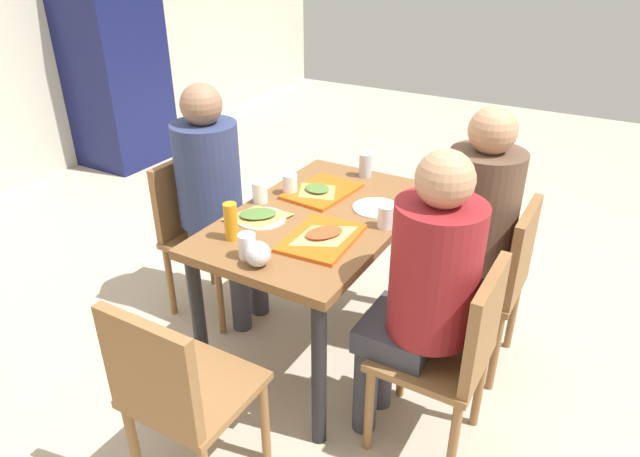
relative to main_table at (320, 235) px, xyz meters
The scene contains 24 objects.
ground_plane 0.65m from the main_table, ahead, with size 10.00×10.00×0.02m, color #B7A893.
main_table is the anchor object (origin of this frame).
chair_near_left 0.81m from the main_table, 111.53° to the right, with size 0.40×0.40×0.84m.
chair_near_right 0.81m from the main_table, 68.47° to the right, with size 0.40×0.40×0.84m.
chair_far_side 0.76m from the main_table, 90.00° to the left, with size 0.40×0.40×0.84m.
chair_left_end 0.98m from the main_table, behind, with size 0.40×0.40×0.84m.
person_in_red 0.68m from the main_table, 115.92° to the right, with size 0.32×0.42×1.25m.
person_in_brown_jacket 0.68m from the main_table, 64.08° to the right, with size 0.32×0.42×1.25m.
person_far_side 0.61m from the main_table, 90.00° to the left, with size 0.32×0.42×1.25m.
tray_red_near 0.27m from the main_table, 148.49° to the right, with size 0.36×0.26×0.02m, color #D85914.
tray_red_far 0.26m from the main_table, 27.72° to the left, with size 0.36×0.26×0.02m, color #D85914.
paper_plate_center 0.29m from the main_table, 131.66° to the left, with size 0.22×0.22×0.01m, color white.
paper_plate_near_edge 0.29m from the main_table, 48.34° to the right, with size 0.22×0.22×0.01m, color white.
pizza_slice_a 0.27m from the main_table, 145.84° to the right, with size 0.28×0.25×0.02m.
pizza_slice_b 0.25m from the main_table, 33.57° to the left, with size 0.22×0.23×0.02m.
pizza_slice_c 0.30m from the main_table, 129.20° to the left, with size 0.28×0.29×0.02m.
plastic_cup_a 0.34m from the main_table, 95.48° to the left, with size 0.07×0.07×0.10m, color white.
plastic_cup_b 0.34m from the main_table, 84.52° to the right, with size 0.07×0.07×0.10m, color white.
plastic_cup_c 0.50m from the main_table, behind, with size 0.07×0.07×0.10m, color white.
plastic_cup_d 0.30m from the main_table, 63.35° to the left, with size 0.07×0.07×0.10m, color white.
soda_can 0.53m from the main_table, ahead, with size 0.07×0.07×0.12m, color #B7BCC6.
condiment_bottle 0.47m from the main_table, 152.58° to the left, with size 0.06×0.06×0.16m, color orange.
foil_bundle 0.52m from the main_table, behind, with size 0.10×0.10×0.10m, color silver.
drink_fridge 3.20m from the main_table, 63.49° to the left, with size 0.70×0.60×1.90m, color #14194C.
Camera 1 is at (-1.96, -1.13, 1.86)m, focal length 31.62 mm.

